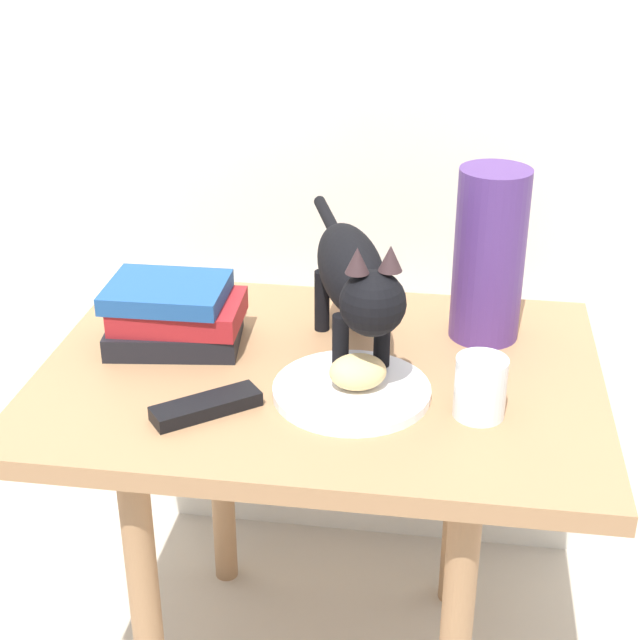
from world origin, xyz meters
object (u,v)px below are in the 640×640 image
(tv_remote, at_px, (206,406))
(book_stack, at_px, (174,315))
(cat, at_px, (355,278))
(side_table, at_px, (320,419))
(candle_jar, at_px, (480,390))
(green_vase, at_px, (489,255))
(plate, at_px, (352,391))
(bread_roll, at_px, (358,372))

(tv_remote, bearing_deg, book_stack, 78.90)
(cat, xyz_separation_m, tv_remote, (-0.18, -0.18, -0.12))
(book_stack, xyz_separation_m, tv_remote, (0.10, -0.19, -0.04))
(side_table, height_order, candle_jar, candle_jar)
(book_stack, bearing_deg, green_vase, 11.93)
(side_table, xyz_separation_m, book_stack, (-0.23, 0.05, 0.14))
(plate, relative_size, cat, 0.48)
(side_table, bearing_deg, cat, 41.36)
(candle_jar, distance_m, tv_remote, 0.37)
(plate, relative_size, candle_jar, 2.61)
(green_vase, xyz_separation_m, candle_jar, (-0.01, -0.24, -0.10))
(candle_jar, bearing_deg, cat, 144.08)
(bread_roll, height_order, green_vase, green_vase)
(bread_roll, distance_m, green_vase, 0.30)
(side_table, height_order, green_vase, green_vase)
(cat, relative_size, green_vase, 1.71)
(cat, distance_m, candle_jar, 0.25)
(green_vase, relative_size, candle_jar, 3.18)
(book_stack, xyz_separation_m, candle_jar, (0.46, -0.14, -0.01))
(side_table, xyz_separation_m, tv_remote, (-0.13, -0.14, 0.10))
(side_table, relative_size, green_vase, 3.04)
(book_stack, bearing_deg, bread_roll, -21.94)
(plate, bearing_deg, bread_roll, -11.92)
(cat, bearing_deg, candle_jar, -35.92)
(cat, distance_m, book_stack, 0.29)
(bread_roll, height_order, tv_remote, bread_roll)
(bread_roll, xyz_separation_m, green_vase, (0.17, 0.22, 0.10))
(side_table, xyz_separation_m, candle_jar, (0.23, -0.10, 0.12))
(plate, relative_size, bread_roll, 2.77)
(cat, bearing_deg, bread_roll, -80.36)
(candle_jar, bearing_deg, plate, 171.53)
(cat, distance_m, green_vase, 0.22)
(bread_roll, bearing_deg, tv_remote, -159.70)
(side_table, distance_m, plate, 0.13)
(book_stack, bearing_deg, cat, -1.87)
(book_stack, xyz_separation_m, green_vase, (0.47, 0.10, 0.09))
(green_vase, height_order, candle_jar, green_vase)
(plate, xyz_separation_m, tv_remote, (-0.19, -0.07, 0.00))
(plate, distance_m, green_vase, 0.31)
(bread_roll, height_order, book_stack, book_stack)
(side_table, distance_m, tv_remote, 0.22)
(candle_jar, bearing_deg, tv_remote, -172.38)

